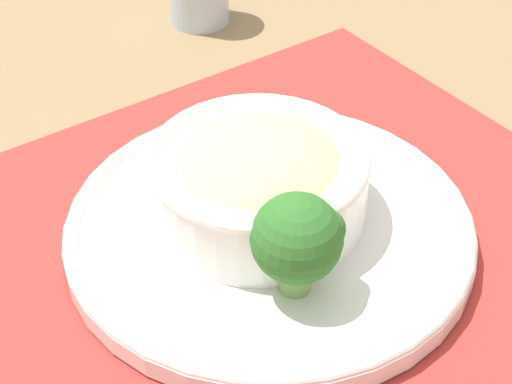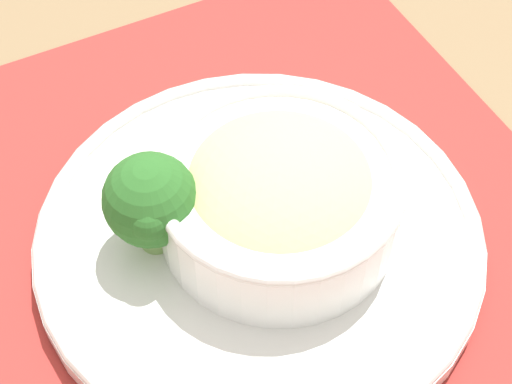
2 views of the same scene
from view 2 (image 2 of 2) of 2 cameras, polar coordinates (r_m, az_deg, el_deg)
The scene contains 7 objects.
ground_plane at distance 0.59m, azimuth 0.21°, elevation -3.89°, with size 4.00×4.00×0.00m, color #8C704C.
placemat at distance 0.59m, azimuth 0.21°, elevation -3.78°, with size 0.52×0.45×0.00m.
plate at distance 0.58m, azimuth 0.21°, elevation -3.04°, with size 0.30×0.30×0.02m.
bowl at distance 0.55m, azimuth 1.72°, elevation -0.45°, with size 0.16×0.16×0.07m.
broccoli_floret at distance 0.54m, azimuth -7.04°, elevation -0.62°, with size 0.06×0.06×0.08m.
carrot_slice_near at distance 0.55m, azimuth -2.83°, elevation -5.51°, with size 0.04×0.04×0.01m.
carrot_slice_middle at distance 0.55m, azimuth -1.87°, elevation -6.06°, with size 0.04×0.04×0.01m.
Camera 2 is at (-0.29, 0.16, 0.49)m, focal length 60.00 mm.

